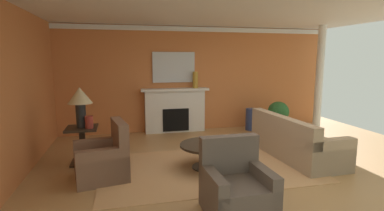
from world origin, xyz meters
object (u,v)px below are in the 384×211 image
Objects in this scene: fireplace at (175,111)px; armchair_facing_fireplace at (236,190)px; coffee_table at (208,150)px; vase_on_side_table at (89,122)px; side_table at (83,143)px; armchair_near_window at (104,160)px; table_lamp at (80,99)px; potted_plant at (278,114)px; sofa at (294,143)px; vase_mantel_right at (195,80)px; mantel_mirror at (174,67)px; vase_tall_corner at (251,119)px.

fireplace reaches higher than armchair_facing_fireplace.
coffee_table is 4.35× the size of vase_on_side_table.
armchair_near_window is at bearing -63.31° from side_table.
table_lamp reaches higher than potted_plant.
armchair_facing_fireplace is (-1.95, -1.77, 0.01)m from sofa.
vase_mantel_right reaches higher than armchair_near_window.
side_table is at bearing -90.00° from table_lamp.
mantel_mirror is at bearing 162.82° from vase_mantel_right.
coffee_table is at bearing -140.93° from potted_plant.
coffee_table is 1.20× the size of potted_plant.
armchair_facing_fireplace is at bearing -93.21° from coffee_table.
vase_on_side_table is (-1.98, -2.24, -0.92)m from mantel_mirror.
potted_plant is at bearing 69.30° from sofa.
fireplace is 2.93m from side_table.
side_table is at bearing 131.75° from armchair_facing_fireplace.
vase_mantel_right is 0.72× the size of vase_tall_corner.
armchair_near_window is (-1.71, -2.84, -0.25)m from fireplace.
armchair_near_window is 1.58× the size of vase_tall_corner.
table_lamp is (-2.13, -2.12, -0.51)m from mantel_mirror.
vase_mantel_right is at bearing 82.79° from armchair_facing_fireplace.
potted_plant is at bearing -33.29° from vase_tall_corner.
coffee_table is 3.34m from potted_plant.
armchair_near_window reaches higher than vase_on_side_table.
sofa is at bearing -53.28° from fireplace.
side_table is 1.61× the size of vase_mantel_right.
armchair_near_window is 0.94m from side_table.
mantel_mirror is 1.89× the size of vase_tall_corner.
vase_mantel_right is (0.46, 2.75, 1.06)m from coffee_table.
armchair_near_window and armchair_facing_fireplace have the same top height.
vase_mantel_right is 2.40m from potted_plant.
armchair_facing_fireplace is at bearing -42.24° from armchair_near_window.
armchair_near_window is at bearing -121.08° from fireplace.
vase_on_side_table is at bearing -132.95° from fireplace.
armchair_facing_fireplace is (1.71, -1.55, 0.00)m from armchair_near_window.
vase_mantel_right is 0.52× the size of potted_plant.
vase_tall_corner is at bearing -9.27° from vase_mantel_right.
sofa is at bearing -8.58° from side_table.
vase_mantel_right reaches higher than coffee_table.
fireplace is 1.00m from vase_mantel_right.
vase_on_side_table reaches higher than coffee_table.
side_table is at bearing -143.87° from vase_mantel_right.
vase_mantel_right is at bearing 80.51° from coffee_table.
mantel_mirror is 0.67m from vase_mantel_right.
armchair_near_window is (-1.71, -2.96, -1.43)m from mantel_mirror.
sofa is at bearing -93.15° from vase_tall_corner.
fireplace is at bearing 47.05° from vase_on_side_table.
mantel_mirror reaches higher than potted_plant.
fireplace is 2.81m from coffee_table.
coffee_table is 1.33× the size of table_lamp.
fireplace is 2.12m from vase_tall_corner.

